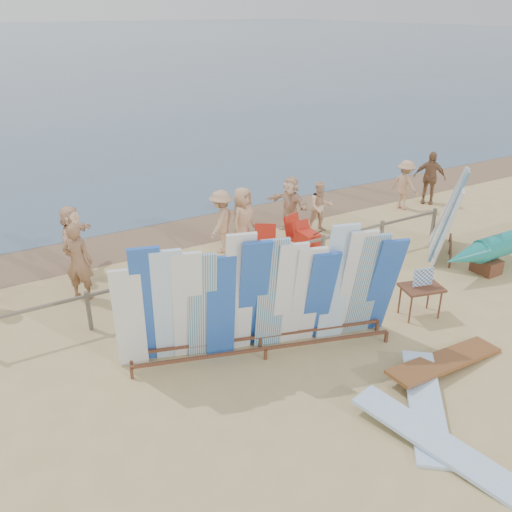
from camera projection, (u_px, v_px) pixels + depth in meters
ground at (330, 345)px, 10.90m from camera, size 160.00×160.00×0.00m
wet_sand_strip at (187, 229)px, 16.55m from camera, size 40.00×2.60×0.01m
fence at (255, 262)px, 12.99m from camera, size 12.08×0.08×0.90m
main_surfboard_rack at (263, 299)px, 10.15m from camera, size 5.39×2.20×2.72m
side_surfboard_rack at (448, 215)px, 14.48m from camera, size 2.04×1.91×2.51m
vendor_table at (420, 300)px, 11.79m from camera, size 0.99×0.81×1.16m
flat_board_a at (432, 447)px, 8.39m from camera, size 1.20×2.75×0.28m
flat_board_b at (424, 409)px, 9.18m from camera, size 2.13×2.45×0.24m
flat_board_c at (444, 368)px, 10.23m from camera, size 2.72×0.71×0.32m
beach_chair_left at (265, 249)px, 14.54m from camera, size 0.80×0.81×0.91m
beach_chair_right at (298, 240)px, 15.10m from camera, size 0.78×0.79×0.96m
stroller at (307, 244)px, 14.49m from camera, size 0.51×0.73×1.01m
beachgoer_8 at (320, 207)px, 16.11m from camera, size 0.82×0.57×1.54m
beachgoer_11 at (73, 239)px, 13.65m from camera, size 1.27×1.66×1.74m
beachgoer_5 at (290, 204)px, 16.08m from camera, size 0.90×1.65×1.69m
beachgoer_1 at (78, 262)px, 12.31m from camera, size 0.76×0.71×1.85m
beachgoer_extra_0 at (405, 185)px, 17.90m from camera, size 0.56×1.11×1.65m
beachgoer_3 at (221, 222)px, 14.71m from camera, size 1.16×1.10×1.76m
beachgoer_10 at (429, 178)px, 18.40m from camera, size 1.02×1.10×1.80m
beachgoer_6 at (243, 220)px, 14.74m from camera, size 0.99×0.81×1.82m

